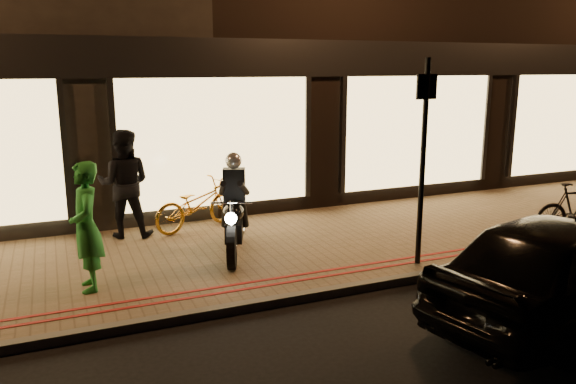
{
  "coord_description": "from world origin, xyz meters",
  "views": [
    {
      "loc": [
        -2.84,
        -6.17,
        3.0
      ],
      "look_at": [
        0.46,
        1.62,
        1.1
      ],
      "focal_mm": 35.0,
      "sensor_mm": 36.0,
      "label": 1
    }
  ],
  "objects_px": {
    "parked_car": "(563,266)",
    "person_green": "(86,227)",
    "bicycle_gold": "(197,204)",
    "motorcycle": "(234,215)",
    "sign_post": "(423,152)"
  },
  "relations": [
    {
      "from": "bicycle_gold",
      "to": "parked_car",
      "type": "xyz_separation_m",
      "value": [
        3.2,
        -5.1,
        0.09
      ]
    },
    {
      "from": "motorcycle",
      "to": "bicycle_gold",
      "type": "distance_m",
      "value": 1.6
    },
    {
      "from": "sign_post",
      "to": "parked_car",
      "type": "bearing_deg",
      "value": -73.6
    },
    {
      "from": "person_green",
      "to": "motorcycle",
      "type": "bearing_deg",
      "value": 104.51
    },
    {
      "from": "motorcycle",
      "to": "bicycle_gold",
      "type": "xyz_separation_m",
      "value": [
        -0.21,
        1.58,
        -0.16
      ]
    },
    {
      "from": "person_green",
      "to": "parked_car",
      "type": "xyz_separation_m",
      "value": [
        5.19,
        -2.88,
        -0.31
      ]
    },
    {
      "from": "bicycle_gold",
      "to": "person_green",
      "type": "relative_size",
      "value": 1.01
    },
    {
      "from": "parked_car",
      "to": "motorcycle",
      "type": "bearing_deg",
      "value": 27.05
    },
    {
      "from": "bicycle_gold",
      "to": "motorcycle",
      "type": "bearing_deg",
      "value": 166.43
    },
    {
      "from": "sign_post",
      "to": "bicycle_gold",
      "type": "distance_m",
      "value": 4.2
    },
    {
      "from": "parked_car",
      "to": "person_green",
      "type": "bearing_deg",
      "value": 47.68
    },
    {
      "from": "person_green",
      "to": "parked_car",
      "type": "height_order",
      "value": "person_green"
    },
    {
      "from": "sign_post",
      "to": "person_green",
      "type": "height_order",
      "value": "sign_post"
    },
    {
      "from": "sign_post",
      "to": "person_green",
      "type": "xyz_separation_m",
      "value": [
        -4.59,
        0.85,
        -0.82
      ]
    },
    {
      "from": "person_green",
      "to": "parked_car",
      "type": "relative_size",
      "value": 0.44
    }
  ]
}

